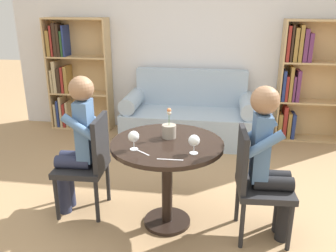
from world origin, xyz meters
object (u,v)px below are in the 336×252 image
Objects in this scene: couch at (189,117)px; flower_vase at (169,129)px; person_right at (269,160)px; person_left at (77,142)px; wine_glass_left at (134,137)px; wine_glass_right at (194,141)px; bookshelf_left at (72,75)px; chair_right at (256,180)px; chair_left at (89,161)px; bookshelf_right at (304,81)px.

flower_vase is at bearing -90.03° from couch.
person_left is at bearing 81.61° from person_right.
wine_glass_left is 0.36m from flower_vase.
wine_glass_right is (1.02, -0.28, 0.18)m from person_left.
bookshelf_left reaches higher than couch.
chair_right is 0.72× the size of person_left.
chair_left is at bearing -110.51° from couch.
couch is 1.94× the size of chair_left.
bookshelf_right is 3.10m from chair_left.
wine_glass_left is at bearing -95.98° from couch.
couch is at bearing -169.81° from bookshelf_right.
person_left is 1.07m from wine_glass_right.
wine_glass_right is (-0.48, -0.13, 0.35)m from chair_right.
chair_left is 0.78m from flower_vase.
person_right is at bearing -42.28° from bookshelf_left.
wine_glass_left is (-1.72, -2.44, 0.04)m from bookshelf_right.
wine_glass_left is (-0.23, -2.17, 0.54)m from couch.
wine_glass_right is 0.57× the size of flower_vase.
wine_glass_left is at bearing 93.98° from person_right.
person_left is 4.92× the size of flower_vase.
bookshelf_left is 6.31× the size of flower_vase.
person_right is (-0.69, -2.30, -0.14)m from bookshelf_right.
bookshelf_left reaches higher than wine_glass_right.
flower_vase is at bearing 88.51° from person_left.
flower_vase is (-1.49, -2.15, 0.01)m from bookshelf_right.
person_left is 0.66m from wine_glass_left.
bookshelf_left and bookshelf_right have the same top height.
couch is 2.25m from wine_glass_left.
person_left is at bearing -88.27° from chair_left.
couch is at bearing 89.97° from flower_vase.
bookshelf_right is 1.28× the size of person_right.
wine_glass_right is (1.96, -2.44, 0.05)m from bookshelf_left.
person_left is 1.00× the size of person_right.
bookshelf_right reaches higher than chair_left.
person_right is 0.82m from flower_vase.
bookshelf_left is 2.77m from flower_vase.
person_left is 1.60m from person_right.
flower_vase is at bearing 73.85° from chair_right.
chair_right is 1.52m from person_left.
wine_glass_left is at bearing -125.17° from bookshelf_right.
flower_vase reaches higher than wine_glass_left.
chair_left is 0.66m from wine_glass_left.
wine_glass_right is (0.23, -2.17, 0.54)m from couch.
bookshelf_right is 2.98m from wine_glass_left.
person_left is at bearing -136.52° from bookshelf_right.
flower_vase is (-0.80, 0.15, 0.15)m from person_right.
chair_right is (2.45, -2.31, -0.30)m from bookshelf_left.
couch is at bearing 95.97° from wine_glass_right.
person_right is at bearing -68.65° from couch.
couch is 2.03m from chair_left.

